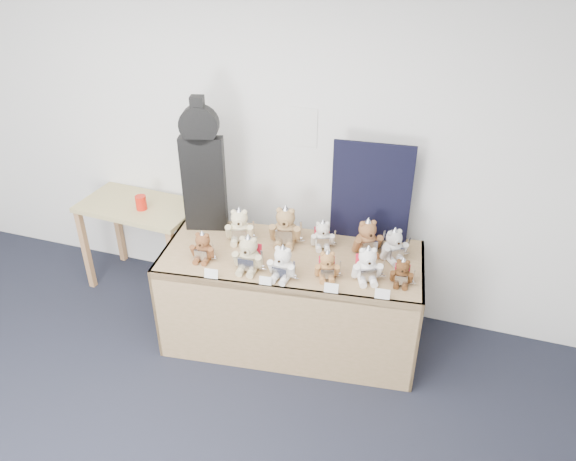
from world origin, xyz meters
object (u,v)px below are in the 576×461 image
(teddy_front_end, at_px, (402,273))
(teddy_back_left, at_px, (240,227))
(display_table, at_px, (289,281))
(teddy_back_centre_right, at_px, (323,235))
(guitar_case, at_px, (203,167))
(teddy_back_centre_left, at_px, (285,227))
(teddy_back_end, at_px, (394,246))
(side_table, at_px, (140,218))
(teddy_front_left, at_px, (249,255))
(red_cup, at_px, (141,203))
(teddy_front_far_left, at_px, (203,247))
(teddy_front_far_right, at_px, (367,265))
(teddy_back_right, at_px, (367,238))
(teddy_front_centre, at_px, (283,264))
(teddy_front_right, at_px, (327,266))

(teddy_front_end, distance_m, teddy_back_left, 1.24)
(display_table, bearing_deg, teddy_back_centre_right, 50.77)
(guitar_case, height_order, teddy_back_centre_left, guitar_case)
(guitar_case, bearing_deg, teddy_back_end, -14.50)
(side_table, height_order, teddy_front_left, teddy_front_left)
(guitar_case, height_order, teddy_back_end, guitar_case)
(red_cup, bearing_deg, teddy_back_centre_right, -1.85)
(teddy_back_end, bearing_deg, teddy_front_far_left, 159.64)
(teddy_back_left, xyz_separation_m, teddy_back_centre_right, (0.61, 0.11, -0.02))
(display_table, xyz_separation_m, teddy_back_left, (-0.44, 0.16, 0.28))
(teddy_front_far_left, relative_size, teddy_front_end, 1.14)
(guitar_case, xyz_separation_m, teddy_front_left, (0.52, -0.42, -0.39))
(red_cup, height_order, teddy_front_far_right, teddy_front_far_right)
(teddy_back_left, height_order, teddy_back_right, teddy_back_right)
(teddy_front_left, bearing_deg, teddy_back_left, 118.25)
(teddy_front_centre, distance_m, teddy_back_end, 0.81)
(display_table, relative_size, teddy_back_centre_left, 5.93)
(guitar_case, xyz_separation_m, teddy_front_far_right, (1.31, -0.28, -0.40))
(teddy_front_end, bearing_deg, teddy_front_far_right, -178.31)
(teddy_front_left, xyz_separation_m, teddy_back_end, (0.92, 0.44, -0.01))
(red_cup, height_order, teddy_front_right, teddy_front_right)
(teddy_front_far_left, relative_size, teddy_back_left, 0.83)
(teddy_back_end, bearing_deg, guitar_case, 141.84)
(teddy_front_end, bearing_deg, teddy_back_centre_right, 151.54)
(teddy_back_centre_right, bearing_deg, guitar_case, 161.09)
(side_table, bearing_deg, red_cup, -34.13)
(teddy_front_far_left, xyz_separation_m, teddy_front_left, (0.35, -0.01, 0.02))
(teddy_front_left, bearing_deg, teddy_back_centre_right, 44.05)
(display_table, xyz_separation_m, teddy_front_far_left, (-0.59, -0.16, 0.26))
(guitar_case, xyz_separation_m, teddy_back_centre_right, (0.92, 0.02, -0.42))
(teddy_front_far_right, relative_size, teddy_front_end, 1.31)
(teddy_front_right, height_order, teddy_back_right, teddy_back_right)
(guitar_case, xyz_separation_m, teddy_front_right, (1.05, -0.35, -0.42))
(teddy_front_far_left, bearing_deg, guitar_case, 106.53)
(teddy_front_left, bearing_deg, teddy_front_far_right, 6.57)
(teddy_back_centre_right, bearing_deg, red_cup, 158.17)
(teddy_front_left, distance_m, teddy_front_right, 0.54)
(guitar_case, xyz_separation_m, red_cup, (-0.62, 0.07, -0.43))
(guitar_case, xyz_separation_m, teddy_front_far_left, (0.16, -0.41, -0.41))
(teddy_front_right, bearing_deg, teddy_front_left, 171.10)
(teddy_front_end, bearing_deg, teddy_back_centre_left, 160.23)
(guitar_case, distance_m, teddy_front_right, 1.18)
(teddy_front_far_left, xyz_separation_m, teddy_back_left, (0.15, 0.32, 0.02))
(teddy_front_left, bearing_deg, display_table, 32.84)
(teddy_front_far_right, distance_m, teddy_front_end, 0.23)
(guitar_case, bearing_deg, teddy_front_far_left, -83.33)
(teddy_front_centre, relative_size, teddy_back_centre_left, 0.83)
(teddy_front_far_right, bearing_deg, teddy_back_left, 147.56)
(guitar_case, xyz_separation_m, teddy_back_end, (1.44, 0.02, -0.40))
(teddy_front_centre, relative_size, teddy_back_centre_right, 1.14)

